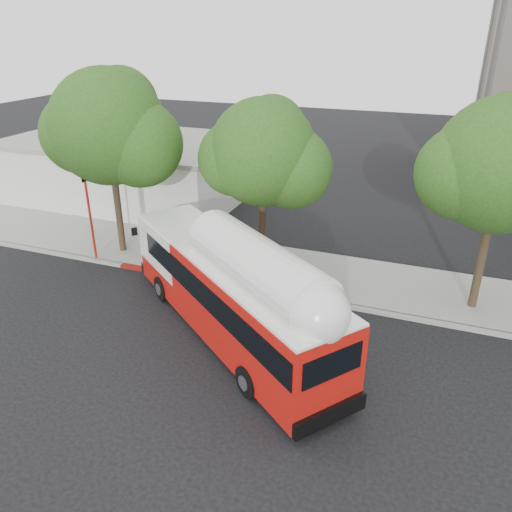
# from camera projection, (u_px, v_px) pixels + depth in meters

# --- Properties ---
(ground) EXTENTS (120.00, 120.00, 0.00)m
(ground) POSITION_uv_depth(u_px,v_px,m) (235.00, 337.00, 20.16)
(ground) COLOR black
(ground) RESTS_ON ground
(sidewalk) EXTENTS (60.00, 5.00, 0.15)m
(sidewalk) POSITION_uv_depth(u_px,v_px,m) (283.00, 268.00, 25.64)
(sidewalk) COLOR gray
(sidewalk) RESTS_ON ground
(curb_strip) EXTENTS (60.00, 0.30, 0.15)m
(curb_strip) POSITION_uv_depth(u_px,v_px,m) (267.00, 292.00, 23.43)
(curb_strip) COLOR gray
(curb_strip) RESTS_ON ground
(red_curb_segment) EXTENTS (10.00, 0.32, 0.16)m
(red_curb_segment) POSITION_uv_depth(u_px,v_px,m) (209.00, 281.00, 24.39)
(red_curb_segment) COLOR maroon
(red_curb_segment) RESTS_ON ground
(street_tree_left) EXTENTS (6.67, 5.80, 9.74)m
(street_tree_left) POSITION_uv_depth(u_px,v_px,m) (117.00, 132.00, 24.79)
(street_tree_left) COLOR #2D2116
(street_tree_left) RESTS_ON ground
(street_tree_mid) EXTENTS (5.75, 5.00, 8.62)m
(street_tree_mid) POSITION_uv_depth(u_px,v_px,m) (271.00, 157.00, 22.98)
(street_tree_mid) COLOR #2D2116
(street_tree_mid) RESTS_ON ground
(street_tree_right) EXTENTS (6.21, 5.40, 9.18)m
(street_tree_right) POSITION_uv_depth(u_px,v_px,m) (512.00, 172.00, 19.48)
(street_tree_right) COLOR #2D2116
(street_tree_right) RESTS_ON ground
(low_commercial_bldg) EXTENTS (16.20, 10.20, 4.25)m
(low_commercial_bldg) POSITION_uv_depth(u_px,v_px,m) (129.00, 168.00, 35.57)
(low_commercial_bldg) COLOR silver
(low_commercial_bldg) RESTS_ON ground
(transit_bus) EXTENTS (12.10, 10.12, 4.00)m
(transit_bus) POSITION_uv_depth(u_px,v_px,m) (230.00, 295.00, 19.52)
(transit_bus) COLOR #BA130C
(transit_bus) RESTS_ON ground
(signal_pole) EXTENTS (0.13, 0.44, 4.62)m
(signal_pole) POSITION_uv_depth(u_px,v_px,m) (91.00, 218.00, 25.76)
(signal_pole) COLOR red
(signal_pole) RESTS_ON ground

